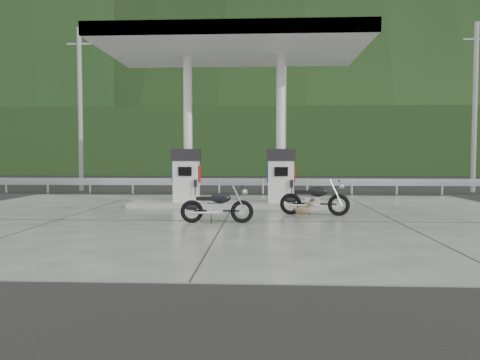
{
  "coord_description": "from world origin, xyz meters",
  "views": [
    {
      "loc": [
        1.0,
        -13.24,
        1.75
      ],
      "look_at": [
        0.3,
        1.0,
        1.0
      ],
      "focal_mm": 35.0,
      "sensor_mm": 36.0,
      "label": 1
    }
  ],
  "objects_px": {
    "motorcycle_left": "(217,207)",
    "gas_pump_right": "(281,176)",
    "gas_pump_left": "(186,175)",
    "motorcycle_right": "(314,200)",
    "duck": "(303,211)"
  },
  "relations": [
    {
      "from": "motorcycle_left",
      "to": "motorcycle_right",
      "type": "relative_size",
      "value": 0.93
    },
    {
      "from": "motorcycle_left",
      "to": "motorcycle_right",
      "type": "distance_m",
      "value": 3.17
    },
    {
      "from": "motorcycle_right",
      "to": "duck",
      "type": "relative_size",
      "value": 3.43
    },
    {
      "from": "gas_pump_right",
      "to": "motorcycle_left",
      "type": "height_order",
      "value": "gas_pump_right"
    },
    {
      "from": "gas_pump_left",
      "to": "gas_pump_right",
      "type": "height_order",
      "value": "same"
    },
    {
      "from": "gas_pump_left",
      "to": "gas_pump_right",
      "type": "xyz_separation_m",
      "value": [
        3.2,
        0.0,
        0.0
      ]
    },
    {
      "from": "gas_pump_left",
      "to": "gas_pump_right",
      "type": "relative_size",
      "value": 1.0
    },
    {
      "from": "gas_pump_right",
      "to": "motorcycle_right",
      "type": "relative_size",
      "value": 0.96
    },
    {
      "from": "gas_pump_left",
      "to": "motorcycle_right",
      "type": "distance_m",
      "value": 4.66
    },
    {
      "from": "gas_pump_right",
      "to": "duck",
      "type": "xyz_separation_m",
      "value": [
        0.5,
        -2.74,
        -0.85
      ]
    },
    {
      "from": "gas_pump_right",
      "to": "motorcycle_right",
      "type": "bearing_deg",
      "value": -67.11
    },
    {
      "from": "motorcycle_right",
      "to": "duck",
      "type": "bearing_deg",
      "value": -113.41
    },
    {
      "from": "gas_pump_left",
      "to": "motorcycle_right",
      "type": "height_order",
      "value": "gas_pump_left"
    },
    {
      "from": "motorcycle_right",
      "to": "duck",
      "type": "distance_m",
      "value": 0.77
    },
    {
      "from": "motorcycle_left",
      "to": "gas_pump_right",
      "type": "bearing_deg",
      "value": 63.17
    }
  ]
}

